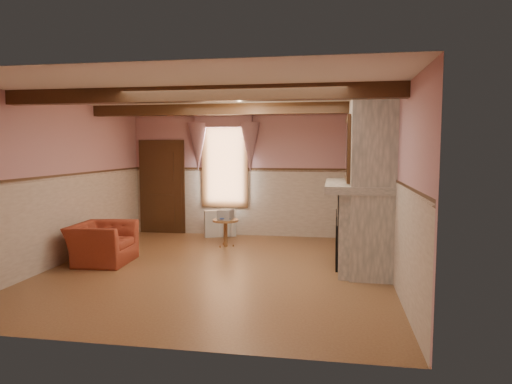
% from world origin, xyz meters
% --- Properties ---
extents(floor, '(5.50, 6.00, 0.01)m').
position_xyz_m(floor, '(0.00, 0.00, 0.00)').
color(floor, brown).
rests_on(floor, ground).
extents(ceiling, '(5.50, 6.00, 0.01)m').
position_xyz_m(ceiling, '(0.00, 0.00, 2.80)').
color(ceiling, silver).
rests_on(ceiling, wall_back).
extents(wall_back, '(5.50, 0.02, 2.80)m').
position_xyz_m(wall_back, '(0.00, 3.00, 1.40)').
color(wall_back, '#B57D82').
rests_on(wall_back, floor).
extents(wall_front, '(5.50, 0.02, 2.80)m').
position_xyz_m(wall_front, '(0.00, -3.00, 1.40)').
color(wall_front, '#B57D82').
rests_on(wall_front, floor).
extents(wall_left, '(0.02, 6.00, 2.80)m').
position_xyz_m(wall_left, '(-2.75, 0.00, 1.40)').
color(wall_left, '#B57D82').
rests_on(wall_left, floor).
extents(wall_right, '(0.02, 6.00, 2.80)m').
position_xyz_m(wall_right, '(2.75, 0.00, 1.40)').
color(wall_right, '#B57D82').
rests_on(wall_right, floor).
extents(wainscot, '(5.50, 6.00, 1.50)m').
position_xyz_m(wainscot, '(0.00, 0.00, 0.75)').
color(wainscot, beige).
rests_on(wainscot, floor).
extents(chair_rail, '(5.50, 6.00, 0.08)m').
position_xyz_m(chair_rail, '(0.00, 0.00, 1.50)').
color(chair_rail, black).
rests_on(chair_rail, wainscot).
extents(firebox, '(0.20, 0.95, 0.90)m').
position_xyz_m(firebox, '(2.00, 0.60, 0.45)').
color(firebox, black).
rests_on(firebox, floor).
extents(armchair, '(0.98, 1.11, 0.69)m').
position_xyz_m(armchair, '(-2.08, 0.07, 0.34)').
color(armchair, maroon).
rests_on(armchair, floor).
extents(side_table, '(0.66, 0.66, 0.55)m').
position_xyz_m(side_table, '(-0.29, 1.72, 0.28)').
color(side_table, brown).
rests_on(side_table, floor).
extents(book_stack, '(0.29, 0.35, 0.20)m').
position_xyz_m(book_stack, '(-0.29, 1.72, 0.65)').
color(book_stack, '#B7AD8C').
rests_on(book_stack, side_table).
extents(radiator, '(0.71, 0.46, 0.60)m').
position_xyz_m(radiator, '(-0.66, 2.70, 0.30)').
color(radiator, silver).
rests_on(radiator, floor).
extents(bowl, '(0.32, 0.32, 0.08)m').
position_xyz_m(bowl, '(2.24, 0.50, 1.46)').
color(bowl, brown).
rests_on(bowl, mantel).
extents(mantel_clock, '(0.14, 0.24, 0.20)m').
position_xyz_m(mantel_clock, '(2.24, 1.25, 1.52)').
color(mantel_clock, black).
rests_on(mantel_clock, mantel).
extents(oil_lamp, '(0.11, 0.11, 0.28)m').
position_xyz_m(oil_lamp, '(2.24, 1.00, 1.56)').
color(oil_lamp, gold).
rests_on(oil_lamp, mantel).
extents(candle_red, '(0.06, 0.06, 0.16)m').
position_xyz_m(candle_red, '(2.24, 0.07, 1.50)').
color(candle_red, maroon).
rests_on(candle_red, mantel).
extents(jar_yellow, '(0.06, 0.06, 0.12)m').
position_xyz_m(jar_yellow, '(2.24, 0.10, 1.48)').
color(jar_yellow, yellow).
rests_on(jar_yellow, mantel).
extents(fireplace, '(0.85, 2.00, 2.80)m').
position_xyz_m(fireplace, '(2.42, 0.60, 1.40)').
color(fireplace, gray).
rests_on(fireplace, floor).
extents(mantel, '(1.05, 2.05, 0.12)m').
position_xyz_m(mantel, '(2.24, 0.60, 1.36)').
color(mantel, gray).
rests_on(mantel, fireplace).
extents(overmantel_mirror, '(0.06, 1.44, 1.04)m').
position_xyz_m(overmantel_mirror, '(2.06, 0.60, 1.97)').
color(overmantel_mirror, silver).
rests_on(overmantel_mirror, fireplace).
extents(door, '(1.10, 0.10, 2.10)m').
position_xyz_m(door, '(-2.10, 2.94, 1.05)').
color(door, black).
rests_on(door, floor).
extents(window, '(1.06, 0.08, 2.02)m').
position_xyz_m(window, '(-0.60, 2.97, 1.65)').
color(window, white).
rests_on(window, wall_back).
extents(window_drapes, '(1.30, 0.14, 1.40)m').
position_xyz_m(window_drapes, '(-0.60, 2.88, 2.25)').
color(window_drapes, gray).
rests_on(window_drapes, wall_back).
extents(ceiling_beam_front, '(5.50, 0.18, 0.20)m').
position_xyz_m(ceiling_beam_front, '(0.00, -1.20, 2.70)').
color(ceiling_beam_front, black).
rests_on(ceiling_beam_front, ceiling).
extents(ceiling_beam_back, '(5.50, 0.18, 0.20)m').
position_xyz_m(ceiling_beam_back, '(0.00, 1.20, 2.70)').
color(ceiling_beam_back, black).
rests_on(ceiling_beam_back, ceiling).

